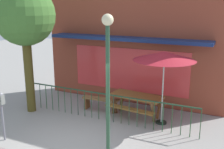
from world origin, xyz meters
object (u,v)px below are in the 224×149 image
object	(u,v)px
patio_umbrella	(164,56)
street_tree	(24,17)
patio_bench	(101,101)
street_lamp	(108,67)
picnic_table_left	(137,99)
parking_meter_near	(1,103)

from	to	relation	value
patio_umbrella	street_tree	world-z (taller)	street_tree
patio_bench	street_lamp	world-z (taller)	street_lamp
patio_bench	street_tree	xyz separation A→B (m)	(-2.31, -1.14, 3.10)
picnic_table_left	parking_meter_near	xyz separation A→B (m)	(-2.86, -3.34, 0.53)
picnic_table_left	street_lamp	xyz separation A→B (m)	(0.29, -2.87, 1.80)
patio_umbrella	street_lamp	bearing A→B (deg)	-104.55
parking_meter_near	street_lamp	world-z (taller)	street_lamp
picnic_table_left	street_tree	distance (m)	4.83
patio_umbrella	patio_bench	bearing A→B (deg)	176.50
picnic_table_left	patio_bench	distance (m)	1.42
parking_meter_near	street_lamp	bearing A→B (deg)	8.43
patio_bench	parking_meter_near	size ratio (longest dim) A/B	0.96
patio_umbrella	parking_meter_near	bearing A→B (deg)	-140.97
patio_umbrella	street_tree	size ratio (longest dim) A/B	0.53
picnic_table_left	patio_bench	xyz separation A→B (m)	(-1.39, -0.08, -0.26)
patio_bench	street_tree	size ratio (longest dim) A/B	0.31
street_lamp	street_tree	bearing A→B (deg)	157.60
street_tree	picnic_table_left	bearing A→B (deg)	18.22
picnic_table_left	street_tree	bearing A→B (deg)	-161.78
patio_bench	patio_umbrella	bearing A→B (deg)	-3.50
picnic_table_left	patio_umbrella	size ratio (longest dim) A/B	0.79
patio_umbrella	street_tree	bearing A→B (deg)	-168.01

